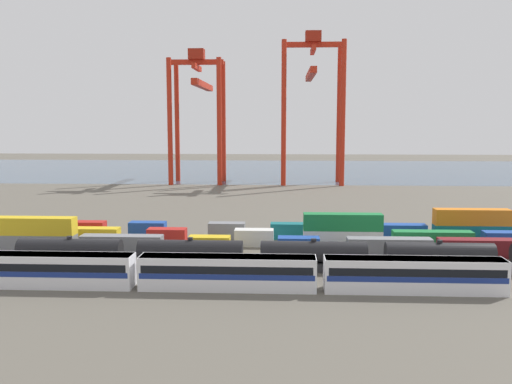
% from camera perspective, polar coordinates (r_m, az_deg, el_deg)
% --- Properties ---
extents(ground_plane, '(420.00, 420.00, 0.00)m').
position_cam_1_polar(ground_plane, '(126.64, 2.31, -1.48)').
color(ground_plane, '#5B564C').
extents(harbour_water, '(400.00, 110.00, 0.01)m').
position_cam_1_polar(harbour_water, '(224.44, 2.55, 2.32)').
color(harbour_water, '#384C60').
rests_on(harbour_water, ground_plane).
extents(passenger_train, '(62.74, 3.14, 3.90)m').
position_cam_1_polar(passenger_train, '(63.96, -2.96, -8.19)').
color(passenger_train, silver).
rests_on(passenger_train, ground_plane).
extents(freight_tank_row, '(78.16, 2.74, 4.20)m').
position_cam_1_polar(freight_tank_row, '(72.20, 5.98, -6.58)').
color(freight_tank_row, '#232326').
rests_on(freight_tank_row, ground_plane).
extents(shipping_container_0, '(12.10, 2.44, 2.60)m').
position_cam_1_polar(shipping_container_0, '(88.54, -21.90, -4.93)').
color(shipping_container_0, slate).
rests_on(shipping_container_0, ground_plane).
extents(shipping_container_1, '(12.10, 2.44, 2.60)m').
position_cam_1_polar(shipping_container_1, '(88.05, -21.98, -3.27)').
color(shipping_container_1, gold).
rests_on(shipping_container_1, shipping_container_0).
extents(shipping_container_2, '(12.10, 2.44, 2.60)m').
position_cam_1_polar(shipping_container_2, '(83.95, -13.75, -5.26)').
color(shipping_container_2, slate).
rests_on(shipping_container_2, ground_plane).
extents(shipping_container_3, '(6.04, 2.44, 2.60)m').
position_cam_1_polar(shipping_container_3, '(81.23, -4.85, -5.49)').
color(shipping_container_3, gold).
rests_on(shipping_container_3, ground_plane).
extents(shipping_container_4, '(6.04, 2.44, 2.60)m').
position_cam_1_polar(shipping_container_4, '(80.55, 4.44, -5.59)').
color(shipping_container_4, '#1C4299').
rests_on(shipping_container_4, ground_plane).
extents(shipping_container_5, '(12.10, 2.44, 2.60)m').
position_cam_1_polar(shipping_container_5, '(81.97, 13.64, -5.55)').
color(shipping_container_5, slate).
rests_on(shipping_container_5, ground_plane).
extents(shipping_container_6, '(12.10, 2.44, 2.60)m').
position_cam_1_polar(shipping_container_6, '(85.38, 22.31, -5.39)').
color(shipping_container_6, maroon).
rests_on(shipping_container_6, ground_plane).
extents(shipping_container_7, '(12.10, 2.44, 2.60)m').
position_cam_1_polar(shipping_container_7, '(91.67, -17.66, -4.34)').
color(shipping_container_7, gold).
rests_on(shipping_container_7, ground_plane).
extents(shipping_container_8, '(6.04, 2.44, 2.60)m').
position_cam_1_polar(shipping_container_8, '(87.84, -9.21, -4.59)').
color(shipping_container_8, '#AD211C').
rests_on(shipping_container_8, ground_plane).
extents(shipping_container_9, '(6.04, 2.44, 2.60)m').
position_cam_1_polar(shipping_container_9, '(86.05, -0.20, -4.74)').
color(shipping_container_9, silver).
rests_on(shipping_container_9, ground_plane).
extents(shipping_container_10, '(12.10, 2.44, 2.60)m').
position_cam_1_polar(shipping_container_10, '(86.43, 8.96, -4.78)').
color(shipping_container_10, silver).
rests_on(shipping_container_10, ground_plane).
extents(shipping_container_11, '(12.10, 2.44, 2.60)m').
position_cam_1_polar(shipping_container_11, '(85.93, 8.99, -3.08)').
color(shipping_container_11, '#197538').
rests_on(shipping_container_11, shipping_container_10).
extents(shipping_container_12, '(12.10, 2.44, 2.60)m').
position_cam_1_polar(shipping_container_12, '(88.95, 17.81, -4.70)').
color(shipping_container_12, '#197538').
rests_on(shipping_container_12, ground_plane).
extents(shipping_container_14, '(12.10, 2.44, 2.60)m').
position_cam_1_polar(shipping_container_14, '(98.20, -18.76, -3.63)').
color(shipping_container_14, '#AD211C').
rests_on(shipping_container_14, ground_plane).
extents(shipping_container_15, '(6.04, 2.44, 2.60)m').
position_cam_1_polar(shipping_container_15, '(94.13, -11.17, -3.84)').
color(shipping_container_15, '#1C4299').
rests_on(shipping_container_15, ground_plane).
extents(shipping_container_16, '(6.04, 2.44, 2.60)m').
position_cam_1_polar(shipping_container_16, '(91.84, -3.05, -3.99)').
color(shipping_container_16, slate).
rests_on(shipping_container_16, ground_plane).
extents(shipping_container_17, '(12.10, 2.44, 2.60)m').
position_cam_1_polar(shipping_container_17, '(91.45, 5.32, -4.06)').
color(shipping_container_17, '#146066').
rests_on(shipping_container_17, ground_plane).
extents(shipping_container_18, '(12.10, 2.44, 2.60)m').
position_cam_1_polar(shipping_container_18, '(93.00, 13.58, -4.04)').
color(shipping_container_18, '#1C4299').
rests_on(shipping_container_18, ground_plane).
extents(shipping_container_19, '(12.10, 2.44, 2.60)m').
position_cam_1_polar(shipping_container_19, '(96.38, 21.41, -3.95)').
color(shipping_container_19, '#146066').
rests_on(shipping_container_19, ground_plane).
extents(shipping_container_20, '(12.10, 2.44, 2.60)m').
position_cam_1_polar(shipping_container_20, '(95.94, 21.48, -2.42)').
color(shipping_container_20, orange).
rests_on(shipping_container_20, shipping_container_19).
extents(gantry_crane_west, '(16.79, 38.07, 41.78)m').
position_cam_1_polar(gantry_crane_west, '(178.55, -5.97, 9.38)').
color(gantry_crane_west, red).
rests_on(gantry_crane_west, ground_plane).
extents(gantry_crane_central, '(19.35, 37.80, 46.86)m').
position_cam_1_polar(gantry_crane_central, '(176.57, 5.84, 10.32)').
color(gantry_crane_central, red).
rests_on(gantry_crane_central, ground_plane).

